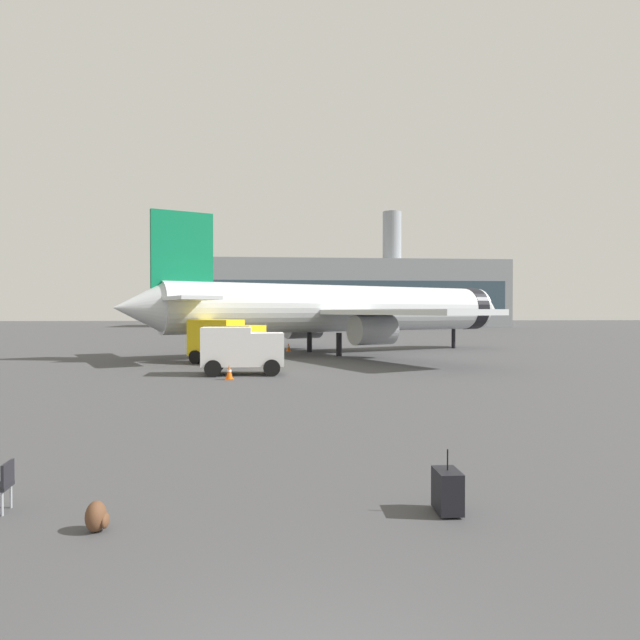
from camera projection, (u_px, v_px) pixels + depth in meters
airplane_at_gate at (342, 309)px, 45.74m from camera, size 33.84×31.10×10.50m
service_truck at (226, 339)px, 36.78m from camera, size 5.27×4.26×2.90m
cargo_van at (242, 348)px, 30.28m from camera, size 4.45×2.42×2.60m
safety_cone_near at (288, 347)px, 47.78m from camera, size 0.44×0.44×0.74m
safety_cone_mid at (240, 356)px, 39.39m from camera, size 0.44×0.44×0.63m
safety_cone_far at (229, 372)px, 28.06m from camera, size 0.44×0.44×0.78m
rolling_suitcase at (447, 491)px, 9.49m from camera, size 0.41×0.65×1.10m
traveller_backpack at (97, 517)px, 8.71m from camera, size 0.36×0.40×0.48m
terminal_building at (348, 293)px, 131.46m from camera, size 72.17×20.32×27.15m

